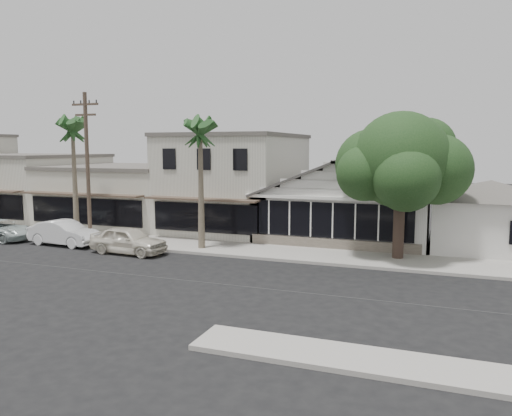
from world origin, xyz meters
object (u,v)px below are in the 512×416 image
at_px(utility_pole, 87,165).
at_px(car_0, 128,240).
at_px(car_1, 64,233).
at_px(shade_tree, 400,163).

bearing_deg(utility_pole, car_0, -20.15).
height_order(car_0, car_1, car_0).
relative_size(utility_pole, car_1, 2.00).
height_order(car_1, shade_tree, shade_tree).
bearing_deg(car_0, utility_pole, 73.00).
height_order(car_0, shade_tree, shade_tree).
relative_size(utility_pole, car_0, 2.04).
height_order(utility_pole, car_1, utility_pole).
xyz_separation_m(car_1, shade_tree, (18.97, 2.98, 4.28)).
relative_size(car_0, shade_tree, 0.58).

